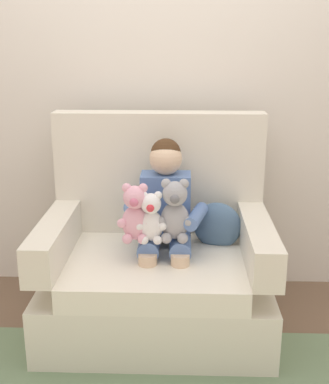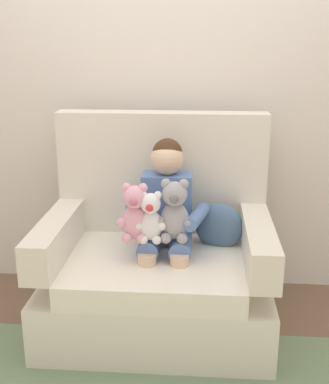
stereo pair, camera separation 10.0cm
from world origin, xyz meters
name	(u,v)px [view 1 (the left image)]	position (x,y,z in m)	size (l,w,h in m)	color
ground_plane	(157,327)	(0.00, 0.00, 0.00)	(8.00, 8.00, 0.00)	brown
back_wall	(161,74)	(0.00, 0.62, 1.30)	(6.00, 0.10, 2.60)	silver
armchair	(157,265)	(0.00, 0.06, 0.34)	(1.17, 0.85, 1.12)	silver
seated_child	(165,211)	(0.04, 0.06, 0.64)	(0.45, 0.39, 0.82)	#597AB7
plush_pink	(135,214)	(-0.10, -0.09, 0.68)	(0.17, 0.14, 0.29)	#EAA8BC
plush_white	(151,218)	(-0.02, -0.10, 0.66)	(0.15, 0.12, 0.26)	white
plush_grey	(175,212)	(0.10, -0.07, 0.69)	(0.19, 0.15, 0.31)	#9E9EA3
throw_pillow	(217,226)	(0.32, 0.16, 0.53)	(0.26, 0.12, 0.26)	slate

